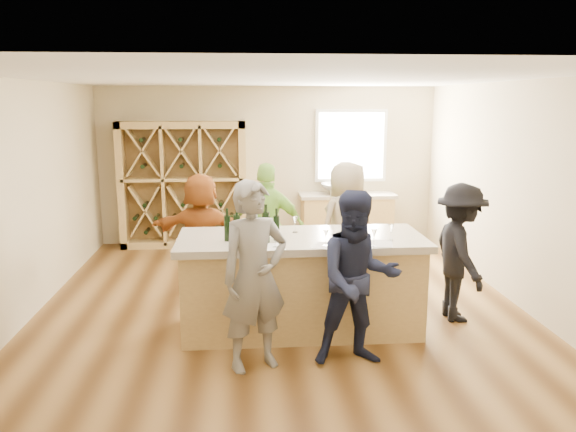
{
  "coord_description": "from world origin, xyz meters",
  "views": [
    {
      "loc": [
        -0.44,
        -6.58,
        2.56
      ],
      "look_at": [
        0.1,
        0.2,
        1.15
      ],
      "focal_mm": 35.0,
      "sensor_mm": 36.0,
      "label": 1
    }
  ],
  "objects": [
    {
      "name": "floor",
      "position": [
        0.0,
        0.0,
        -0.05
      ],
      "size": [
        6.0,
        7.0,
        0.1
      ],
      "primitive_type": "cube",
      "color": "brown",
      "rests_on": "ground"
    },
    {
      "name": "ceiling",
      "position": [
        0.0,
        0.0,
        2.85
      ],
      "size": [
        6.0,
        7.0,
        0.1
      ],
      "primitive_type": "cube",
      "color": "white",
      "rests_on": "ground"
    },
    {
      "name": "wall_back",
      "position": [
        0.0,
        3.55,
        1.4
      ],
      "size": [
        6.0,
        0.1,
        2.8
      ],
      "primitive_type": "cube",
      "color": "#C6B58F",
      "rests_on": "ground"
    },
    {
      "name": "wall_front",
      "position": [
        0.0,
        -3.55,
        1.4
      ],
      "size": [
        6.0,
        0.1,
        2.8
      ],
      "primitive_type": "cube",
      "color": "#C6B58F",
      "rests_on": "ground"
    },
    {
      "name": "wall_left",
      "position": [
        -3.05,
        0.0,
        1.4
      ],
      "size": [
        0.1,
        7.0,
        2.8
      ],
      "primitive_type": "cube",
      "color": "#C6B58F",
      "rests_on": "ground"
    },
    {
      "name": "wall_right",
      "position": [
        3.05,
        0.0,
        1.4
      ],
      "size": [
        0.1,
        7.0,
        2.8
      ],
      "primitive_type": "cube",
      "color": "#C6B58F",
      "rests_on": "ground"
    },
    {
      "name": "window_frame",
      "position": [
        1.5,
        3.47,
        1.75
      ],
      "size": [
        1.3,
        0.06,
        1.3
      ],
      "primitive_type": "cube",
      "color": "white",
      "rests_on": "wall_back"
    },
    {
      "name": "window_pane",
      "position": [
        1.5,
        3.44,
        1.75
      ],
      "size": [
        1.18,
        0.01,
        1.18
      ],
      "primitive_type": "cube",
      "color": "white",
      "rests_on": "wall_back"
    },
    {
      "name": "wine_rack",
      "position": [
        -1.5,
        3.27,
        1.1
      ],
      "size": [
        2.2,
        0.45,
        2.2
      ],
      "primitive_type": "cube",
      "color": "tan",
      "rests_on": "floor"
    },
    {
      "name": "back_counter_base",
      "position": [
        1.4,
        3.2,
        0.43
      ],
      "size": [
        1.6,
        0.58,
        0.86
      ],
      "primitive_type": "cube",
      "color": "tan",
      "rests_on": "floor"
    },
    {
      "name": "back_counter_top",
      "position": [
        1.4,
        3.2,
        0.89
      ],
      "size": [
        1.7,
        0.62,
        0.06
      ],
      "primitive_type": "cube",
      "color": "#A99F8A",
      "rests_on": "back_counter_base"
    },
    {
      "name": "sink",
      "position": [
        1.2,
        3.2,
        1.01
      ],
      "size": [
        0.54,
        0.54,
        0.19
      ],
      "primitive_type": "imported",
      "color": "silver",
      "rests_on": "back_counter_top"
    },
    {
      "name": "faucet",
      "position": [
        1.2,
        3.38,
        1.07
      ],
      "size": [
        0.02,
        0.02,
        0.3
      ],
      "primitive_type": "cylinder",
      "color": "silver",
      "rests_on": "back_counter_top"
    },
    {
      "name": "tasting_counter_base",
      "position": [
        0.19,
        -0.59,
        0.5
      ],
      "size": [
        2.6,
        1.0,
        1.0
      ],
      "primitive_type": "cube",
      "color": "tan",
      "rests_on": "floor"
    },
    {
      "name": "tasting_counter_top",
      "position": [
        0.19,
        -0.59,
        1.04
      ],
      "size": [
        2.72,
        1.12,
        0.08
      ],
      "primitive_type": "cube",
      "color": "#A99F8A",
      "rests_on": "tasting_counter_base"
    },
    {
      "name": "wine_bottle_a",
      "position": [
        -0.62,
        -0.72,
        1.22
      ],
      "size": [
        0.08,
        0.08,
        0.28
      ],
      "primitive_type": "cylinder",
      "rotation": [
        0.0,
        0.0,
        0.11
      ],
      "color": "black",
      "rests_on": "tasting_counter_top"
    },
    {
      "name": "wine_bottle_b",
      "position": [
        -0.52,
        -0.81,
        1.23
      ],
      "size": [
        0.09,
        0.09,
        0.3
      ],
      "primitive_type": "cylinder",
      "rotation": [
        0.0,
        0.0,
        -0.19
      ],
      "color": "black",
      "rests_on": "tasting_counter_top"
    },
    {
      "name": "wine_bottle_d",
      "position": [
        -0.21,
        -0.82,
        1.24
      ],
      "size": [
        0.09,
        0.09,
        0.33
      ],
      "primitive_type": "cylinder",
      "rotation": [
        0.0,
        0.0,
        -0.13
      ],
      "color": "black",
      "rests_on": "tasting_counter_top"
    },
    {
      "name": "wine_bottle_e",
      "position": [
        -0.1,
        -0.73,
        1.21
      ],
      "size": [
        0.08,
        0.08,
        0.27
      ],
      "primitive_type": "cylinder",
      "rotation": [
        0.0,
        0.0,
        -0.34
      ],
      "color": "black",
      "rests_on": "tasting_counter_top"
    },
    {
      "name": "wine_glass_a",
      "position": [
        -0.13,
        -1.03,
        1.18
      ],
      "size": [
        0.1,
        0.1,
        0.2
      ],
      "primitive_type": "cone",
      "rotation": [
        0.0,
        0.0,
        -0.38
      ],
      "color": "white",
      "rests_on": "tasting_counter_top"
    },
    {
      "name": "wine_glass_b",
      "position": [
        0.39,
        -1.03,
        1.17
      ],
      "size": [
        0.07,
        0.07,
        0.17
      ],
      "primitive_type": "cone",
      "rotation": [
        0.0,
        0.0,
        -0.16
      ],
      "color": "white",
      "rests_on": "tasting_counter_top"
    },
    {
      "name": "wine_glass_c",
      "position": [
        0.89,
        -1.07,
        1.17
      ],
      "size": [
        0.09,
        0.09,
        0.18
      ],
      "primitive_type": "cone",
      "rotation": [
        0.0,
        0.0,
        -0.41
      ],
      "color": "white",
      "rests_on": "tasting_counter_top"
    },
    {
      "name": "wine_glass_d",
      "position": [
        0.63,
        -0.76,
        1.16
      ],
      "size": [
        0.07,
        0.07,
        0.16
      ],
      "primitive_type": "cone",
      "rotation": [
        0.0,
        0.0,
        0.11
      ],
      "color": "white",
      "rests_on": "tasting_counter_top"
    },
    {
      "name": "wine_glass_e",
      "position": [
        1.12,
        -0.86,
        1.17
      ],
      "size": [
        0.08,
        0.08,
        0.18
      ],
      "primitive_type": "cone",
      "rotation": [
        0.0,
        0.0,
        0.19
      ],
      "color": "white",
      "rests_on": "tasting_counter_top"
    },
    {
      "name": "tasting_menu_a",
      "position": [
        -0.14,
        -1.02,
        1.08
      ],
      "size": [
        0.24,
        0.31,
        0.0
      ],
      "primitive_type": "cube",
      "rotation": [
        0.0,
        0.0,
        0.08
      ],
      "color": "white",
      "rests_on": "tasting_counter_top"
    },
    {
      "name": "tasting_menu_b",
      "position": [
        0.38,
        -1.01,
        1.08
      ],
      "size": [
        0.31,
        0.35,
        0.0
      ],
      "primitive_type": "cube",
      "rotation": [
        0.0,
        0.0,
        -0.4
      ],
      "color": "white",
      "rests_on": "tasting_counter_top"
    },
    {
      "name": "tasting_menu_c",
      "position": [
        0.99,
        -0.97,
        1.08
      ],
      "size": [
        0.29,
        0.35,
        0.0
      ],
      "primitive_type": "cube",
      "rotation": [
        0.0,
        0.0,
        -0.21
      ],
      "color": "white",
      "rests_on": "tasting_counter_top"
    },
    {
      "name": "person_near_left",
      "position": [
        -0.35,
        -1.48,
        0.92
      ],
      "size": [
        0.81,
        0.71,
        1.84
      ],
      "primitive_type": "imported",
      "rotation": [
        0.0,
        0.0,
        0.4
      ],
      "color": "slate",
      "rests_on": "floor"
    },
    {
      "name": "person_near_right",
      "position": [
        0.65,
        -1.48,
        0.86
      ],
      "size": [
        0.86,
        0.5,
        1.73
      ],
      "primitive_type": "imported",
      "rotation": [
        0.0,
        0.0,
        0.05
      ],
      "color": "#191E38",
      "rests_on": "floor"
    },
    {
      "name": "person_server",
      "position": [
        2.06,
        -0.44,
        0.81
      ],
      "size": [
        0.5,
        1.06,
        1.63
      ],
      "primitive_type": "imported",
      "rotation": [
        0.0,
        0.0,
        1.58
      ],
      "color": "black",
      "rests_on": "floor"
    },
    {
      "name": "person_far_mid",
      "position": [
        -0.13,
        0.79,
        0.87
      ],
      "size": [
        1.12,
        0.77,
        1.75
      ],
      "primitive_type": "imported",
      "rotation": [
        0.0,
        0.0,
        2.88
      ],
      "color": "#8CC64C",
      "rests_on": "floor"
    },
    {
      "name": "person_far_right",
      "position": [
        0.95,
        0.77,
        0.88
      ],
      "size": [
        1.02,
        0.89,
        1.76
      ],
      "primitive_type": "imported",
      "rotation": [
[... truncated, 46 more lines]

